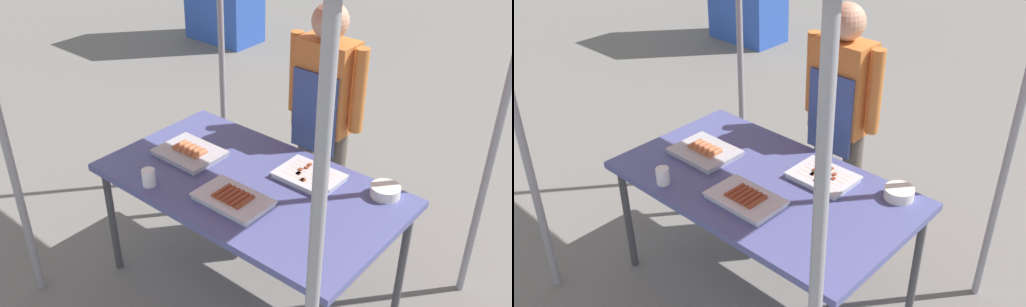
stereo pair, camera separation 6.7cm
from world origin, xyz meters
TOP-DOWN VIEW (x-y plane):
  - ground_plane at (0.00, 0.00)m, footprint 18.00×18.00m
  - stall_table at (0.00, 0.00)m, footprint 1.60×0.90m
  - tray_grilled_sausages at (-0.44, -0.02)m, footprint 0.36×0.28m
  - tray_meat_skewers at (0.22, 0.22)m, footprint 0.34×0.25m
  - tray_pork_links at (0.06, -0.20)m, footprint 0.38×0.24m
  - condiment_bowl at (0.61, 0.35)m, footprint 0.15×0.15m
  - drink_cup_near_edge at (-0.38, -0.36)m, footprint 0.07×0.07m
  - vendor_woman at (-0.02, 0.70)m, footprint 0.52×0.23m

SIDE VIEW (x-z plane):
  - ground_plane at x=0.00m, z-range 0.00..0.00m
  - stall_table at x=0.00m, z-range 0.32..1.07m
  - tray_meat_skewers at x=0.22m, z-range 0.75..0.79m
  - tray_pork_links at x=0.06m, z-range 0.75..0.79m
  - tray_grilled_sausages at x=-0.44m, z-range 0.74..0.80m
  - condiment_bowl at x=0.61m, z-range 0.75..0.81m
  - drink_cup_near_edge at x=-0.38m, z-range 0.75..0.84m
  - vendor_woman at x=-0.02m, z-range 0.14..1.69m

